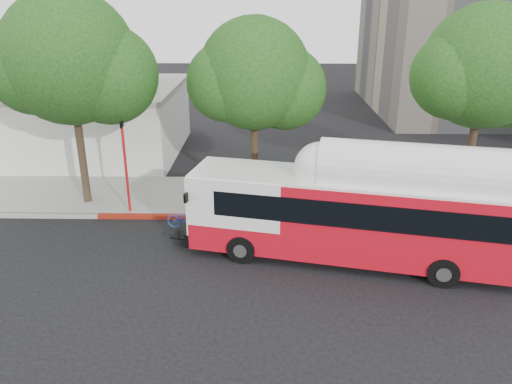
% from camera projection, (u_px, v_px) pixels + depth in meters
% --- Properties ---
extents(ground, '(120.00, 120.00, 0.00)m').
position_uv_depth(ground, '(278.00, 262.00, 18.74)').
color(ground, black).
rests_on(ground, ground).
extents(sidewalk, '(60.00, 5.00, 0.15)m').
position_uv_depth(sidewalk, '(275.00, 196.00, 24.76)').
color(sidewalk, gray).
rests_on(sidewalk, ground).
extents(curb_strip, '(60.00, 0.30, 0.15)m').
position_uv_depth(curb_strip, '(276.00, 217.00, 22.34)').
color(curb_strip, gray).
rests_on(curb_strip, ground).
extents(red_curb_segment, '(10.00, 0.32, 0.16)m').
position_uv_depth(red_curb_segment, '(209.00, 217.00, 22.39)').
color(red_curb_segment, maroon).
rests_on(red_curb_segment, ground).
extents(street_tree_left, '(6.67, 5.80, 9.74)m').
position_uv_depth(street_tree_left, '(81.00, 63.00, 21.65)').
color(street_tree_left, '#2D2116').
rests_on(street_tree_left, ground).
extents(street_tree_mid, '(5.75, 5.00, 8.62)m').
position_uv_depth(street_tree_mid, '(263.00, 78.00, 22.23)').
color(street_tree_mid, '#2D2116').
rests_on(street_tree_mid, ground).
extents(street_tree_right, '(6.21, 5.40, 9.18)m').
position_uv_depth(street_tree_right, '(493.00, 72.00, 21.74)').
color(street_tree_right, '#2D2116').
rests_on(street_tree_right, ground).
extents(low_commercial_bldg, '(16.20, 10.20, 4.25)m').
position_uv_depth(low_commercial_bldg, '(50.00, 119.00, 31.23)').
color(low_commercial_bldg, silver).
rests_on(low_commercial_bldg, ground).
extents(transit_bus, '(12.84, 5.04, 3.74)m').
position_uv_depth(transit_bus, '(352.00, 217.00, 18.34)').
color(transit_bus, red).
rests_on(transit_bus, ground).
extents(signal_pole, '(0.12, 0.41, 4.31)m').
position_uv_depth(signal_pole, '(126.00, 168.00, 22.10)').
color(signal_pole, red).
rests_on(signal_pole, ground).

